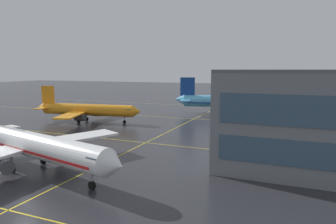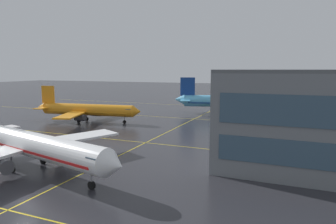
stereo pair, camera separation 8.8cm
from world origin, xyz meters
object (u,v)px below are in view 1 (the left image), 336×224
at_px(airliner_second_row, 86,110).
at_px(airliner_third_row, 232,101).
at_px(airliner_front_gate, 32,145).
at_px(airliner_far_left_stand, 256,95).

xyz_separation_m(airliner_second_row, airliner_third_row, (35.07, 32.13, 0.70)).
distance_m(airliner_second_row, airliner_third_row, 47.57).
xyz_separation_m(airliner_front_gate, airliner_third_row, (16.06, 69.54, 0.33)).
bearing_deg(airliner_far_left_stand, airliner_front_gate, -101.78).
height_order(airliner_third_row, airliner_far_left_stand, airliner_far_left_stand).
height_order(airliner_front_gate, airliner_second_row, airliner_front_gate).
xyz_separation_m(airliner_third_row, airliner_far_left_stand, (4.57, 29.36, 0.25)).
bearing_deg(airliner_second_row, airliner_far_left_stand, 57.19).
height_order(airliner_second_row, airliner_far_left_stand, airliner_far_left_stand).
relative_size(airliner_front_gate, airliner_third_row, 0.93).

